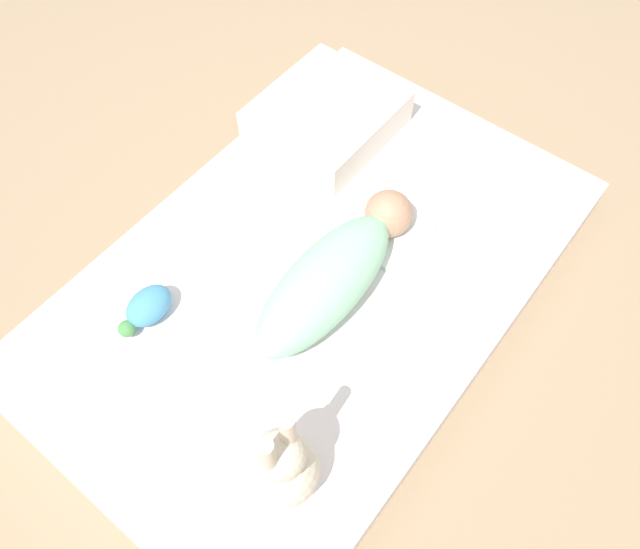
# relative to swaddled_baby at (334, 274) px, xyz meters

# --- Properties ---
(ground_plane) EXTENTS (12.00, 12.00, 0.00)m
(ground_plane) POSITION_rel_swaddled_baby_xyz_m (-0.02, -0.07, -0.21)
(ground_plane) COLOR #9E8466
(bed_mattress) EXTENTS (1.54, 0.98, 0.13)m
(bed_mattress) POSITION_rel_swaddled_baby_xyz_m (-0.02, -0.07, -0.14)
(bed_mattress) COLOR white
(bed_mattress) RESTS_ON ground_plane
(burp_cloth) EXTENTS (0.20, 0.22, 0.02)m
(burp_cloth) POSITION_rel_swaddled_baby_xyz_m (-0.23, -0.00, -0.07)
(burp_cloth) COLOR white
(burp_cloth) RESTS_ON bed_mattress
(swaddled_baby) EXTENTS (0.60, 0.19, 0.16)m
(swaddled_baby) POSITION_rel_swaddled_baby_xyz_m (0.00, 0.00, 0.00)
(swaddled_baby) COLOR #99D6B2
(swaddled_baby) RESTS_ON bed_mattress
(pillow) EXTENTS (0.40, 0.36, 0.12)m
(pillow) POSITION_rel_swaddled_baby_xyz_m (-0.44, -0.37, -0.02)
(pillow) COLOR white
(pillow) RESTS_ON bed_mattress
(bunny_plush) EXTENTS (0.16, 0.16, 0.34)m
(bunny_plush) POSITION_rel_swaddled_baby_xyz_m (0.45, 0.21, 0.04)
(bunny_plush) COLOR beige
(bunny_plush) RESTS_ON bed_mattress
(turtle_plush) EXTENTS (0.16, 0.09, 0.08)m
(turtle_plush) POSITION_rel_swaddled_baby_xyz_m (0.35, -0.32, -0.04)
(turtle_plush) COLOR #4C99C6
(turtle_plush) RESTS_ON bed_mattress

